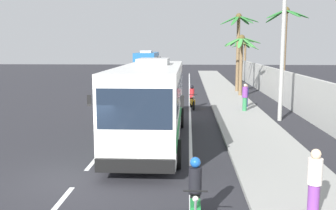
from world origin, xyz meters
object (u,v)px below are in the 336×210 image
Objects in this scene: pedestrian_midwalk at (246,95)px; palm_fourth at (238,37)px; palm_second at (239,49)px; palm_farthest at (241,51)px; pedestrian_near_kerb at (314,181)px; palm_third at (245,52)px; utility_pole_mid at (283,33)px; coach_bus_foreground at (151,99)px; palm_nearest at (285,37)px; coach_bus_far_lane at (147,64)px; motorcycle_beside_bus at (192,99)px; motorcycle_trailing at (195,198)px; pedestrian_far_walk at (245,97)px.

palm_fourth is at bearing -84.11° from pedestrian_midwalk.
palm_second is 1.04× the size of palm_farthest.
palm_third is (4.16, 41.56, 2.59)m from pedestrian_near_kerb.
pedestrian_near_kerb is 0.18× the size of utility_pole_mid.
palm_nearest is (8.80, 12.63, 3.04)m from coach_bus_foreground.
coach_bus_far_lane is 25.74m from motorcycle_beside_bus.
motorcycle_trailing reaches higher than motorcycle_beside_bus.
palm_nearest is 16.41m from palm_second.
pedestrian_near_kerb is 21.28m from palm_nearest.
motorcycle_trailing is 0.37× the size of palm_farthest.
palm_fourth is at bearing 47.74° from pedestrian_far_walk.
coach_bus_foreground is 9.71m from pedestrian_far_walk.
palm_third is at bearing 80.76° from palm_farthest.
palm_third reaches higher than pedestrian_midwalk.
coach_bus_foreground reaches higher than pedestrian_near_kerb.
pedestrian_near_kerb is 37.07m from palm_second.
motorcycle_beside_bus is 1.11× the size of pedestrian_far_walk.
motorcycle_beside_bus is at bearing 140.41° from utility_pole_mid.
coach_bus_foreground reaches higher than pedestrian_far_walk.
utility_pole_mid is at bearing -69.64° from coach_bus_far_lane.
motorcycle_beside_bus is 7.91m from utility_pole_mid.
palm_farthest is (-0.91, 10.77, -1.14)m from utility_pole_mid.
utility_pole_mid is at bearing -104.07° from palm_nearest.
palm_second reaches higher than motorcycle_beside_bus.
palm_third is at bearing 75.15° from coach_bus_foreground.
coach_bus_foreground is 2.08× the size of palm_farthest.
palm_farthest is (0.76, 8.17, 2.84)m from pedestrian_far_walk.
pedestrian_near_kerb is 0.24× the size of palm_nearest.
pedestrian_near_kerb is 41.85m from palm_third.
palm_nearest is (6.87, 2.97, 4.32)m from motorcycle_beside_bus.
palm_farthest is at bearing -61.72° from coach_bus_far_lane.
pedestrian_near_kerb is at bearing -93.15° from palm_farthest.
motorcycle_beside_bus is at bearing 89.73° from motorcycle_trailing.
utility_pole_mid reaches higher than motorcycle_trailing.
motorcycle_beside_bus is at bearing -106.14° from palm_second.
coach_bus_foreground reaches higher than pedestrian_midwalk.
motorcycle_beside_bus is at bearing 10.83° from pedestrian_midwalk.
coach_bus_far_lane reaches higher than motorcycle_beside_bus.
motorcycle_beside_bus is at bearing -106.26° from palm_third.
palm_fourth is at bearing 80.97° from motorcycle_trailing.
palm_farthest is at bearing 60.04° from pedestrian_near_kerb.
palm_second is 4.92m from palm_third.
palm_farthest reaches higher than motorcycle_trailing.
coach_bus_foreground is 8.50m from motorcycle_trailing.
palm_third is at bearing 79.30° from palm_fourth.
palm_second is at bearing 81.33° from motorcycle_trailing.
pedestrian_near_kerb is (4.76, -7.89, -0.90)m from coach_bus_foreground.
palm_second is at bearing 75.46° from coach_bus_foreground.
palm_second is at bearing 88.76° from utility_pole_mid.
coach_bus_foreground is 20.53m from palm_fourth.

